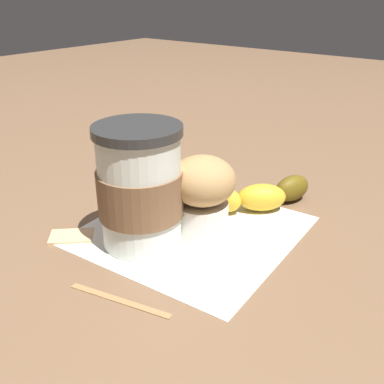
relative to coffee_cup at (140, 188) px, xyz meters
The scene contains 7 objects.
ground_plane 0.09m from the coffee_cup, 28.04° to the right, with size 3.00×3.00×0.00m, color brown.
paper_napkin 0.09m from the coffee_cup, 28.04° to the right, with size 0.24×0.24×0.00m, color white.
coffee_cup is the anchor object (origin of this frame).
muffin 0.07m from the coffee_cup, 37.45° to the right, with size 0.08×0.08×0.10m.
banana 0.18m from the coffee_cup, 21.54° to the right, with size 0.14×0.11×0.04m.
sugar_packet 0.11m from the coffee_cup, 122.18° to the left, with size 0.05×0.03×0.01m, color #E0B27F.
wooden_stirrer 0.13m from the coffee_cup, 148.09° to the right, with size 0.11×0.01×0.00m, color #9E7547.
Camera 1 is at (-0.37, -0.29, 0.27)m, focal length 42.00 mm.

